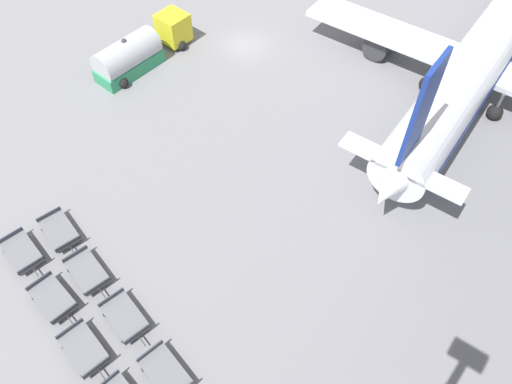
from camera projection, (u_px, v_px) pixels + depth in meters
name	position (u px, v px, depth m)	size (l,w,h in m)	color
ground_plane	(245.00, 46.00, 45.31)	(500.00, 500.00, 0.00)	gray
airplane	(484.00, 54.00, 39.43)	(29.92, 37.22, 12.09)	silver
fuel_tanker_primary	(138.00, 51.00, 42.52)	(3.84, 9.60, 3.27)	yellow
baggage_dolly_row_near_col_a	(22.00, 252.00, 31.49)	(3.80, 2.35, 0.92)	slate
baggage_dolly_row_near_col_b	(53.00, 299.00, 29.55)	(3.80, 2.20, 0.92)	slate
baggage_dolly_row_near_col_c	(84.00, 349.00, 27.69)	(3.80, 2.32, 0.92)	slate
baggage_dolly_row_mid_a_col_a	(60.00, 231.00, 32.47)	(3.80, 2.46, 0.92)	slate
baggage_dolly_row_mid_a_col_b	(87.00, 272.00, 30.64)	(3.80, 2.41, 0.92)	slate
baggage_dolly_row_mid_a_col_c	(125.00, 317.00, 28.84)	(3.80, 2.40, 0.92)	slate
baggage_dolly_row_mid_a_col_d	(166.00, 373.00, 26.90)	(3.80, 2.36, 0.92)	slate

